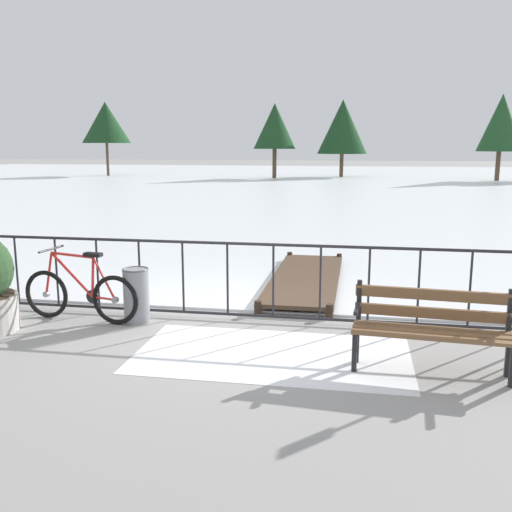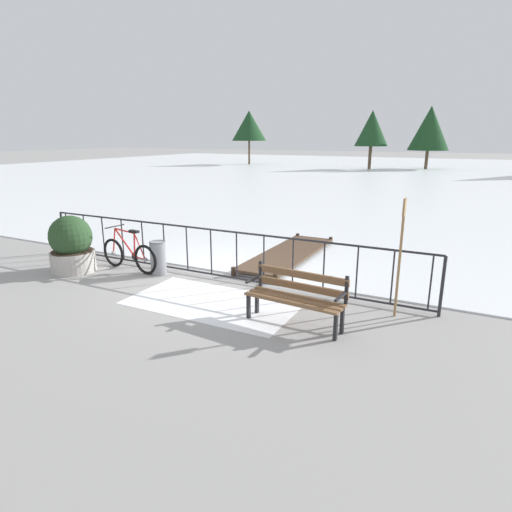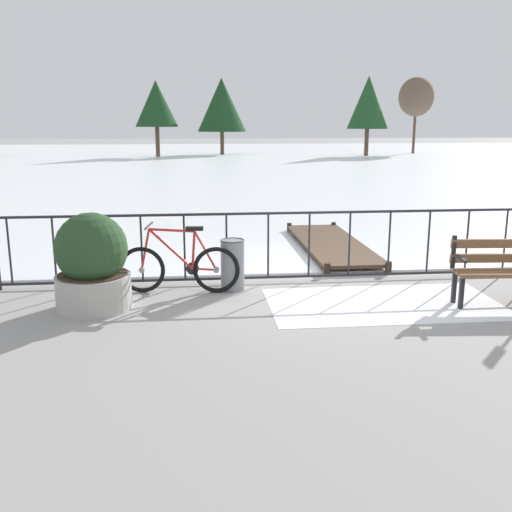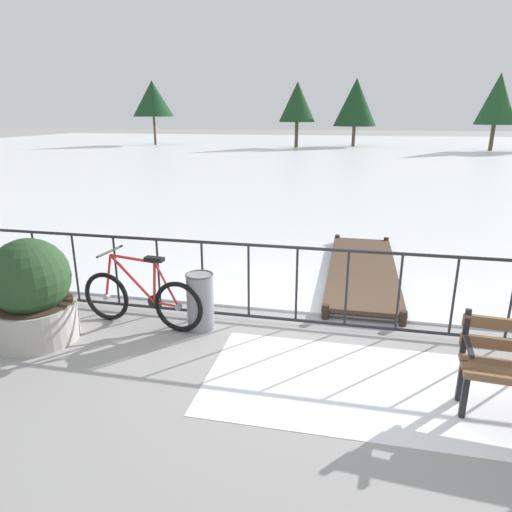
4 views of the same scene
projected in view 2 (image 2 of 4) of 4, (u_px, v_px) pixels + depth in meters
name	position (u px, v px, depth m)	size (l,w,h in m)	color
ground_plane	(212.00, 278.00, 9.19)	(160.00, 160.00, 0.00)	gray
frozen_pond	(410.00, 175.00, 33.53)	(80.00, 56.00, 0.03)	white
snow_patch	(212.00, 302.00, 7.81)	(3.07, 1.67, 0.01)	white
railing_fence	(211.00, 252.00, 9.04)	(9.06, 0.06, 1.07)	#232328
bicycle_near_railing	(129.00, 254.00, 9.60)	(1.71, 0.52, 0.97)	black
park_bench	(297.00, 293.00, 6.81)	(1.63, 0.61, 0.89)	brown
planter_with_shrub	(71.00, 245.00, 9.49)	(0.95, 0.95, 1.25)	#ADA8A0
trash_bin	(158.00, 258.00, 9.34)	(0.35, 0.35, 0.73)	gray
oar_upright	(400.00, 251.00, 6.92)	(0.04, 0.16, 1.98)	#937047
wooden_dock	(288.00, 253.00, 10.63)	(1.10, 3.81, 0.20)	#4C3828
tree_west_mid	(249.00, 126.00, 44.51)	(3.56, 3.56, 5.45)	brown
tree_centre	(430.00, 128.00, 38.14)	(3.55, 3.55, 5.49)	brown
tree_far_east	(372.00, 128.00, 38.13)	(2.92, 2.92, 5.13)	brown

